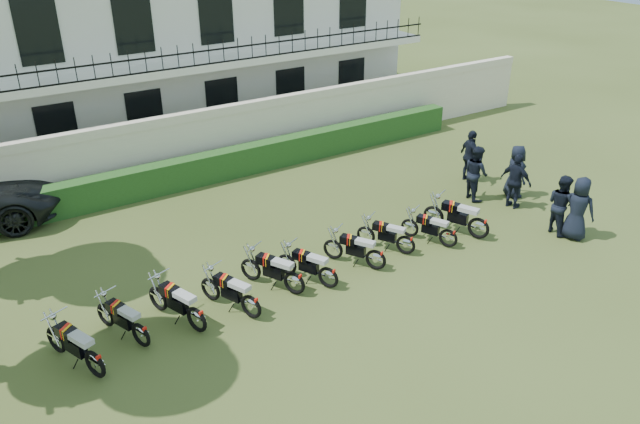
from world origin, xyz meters
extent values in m
plane|color=#3F4C1E|center=(0.00, 0.00, 0.00)|extent=(100.00, 100.00, 0.00)
cube|color=beige|center=(0.00, 8.00, 1.00)|extent=(30.00, 0.30, 2.00)
cube|color=beige|center=(0.00, 8.00, 2.15)|extent=(30.00, 0.35, 0.30)
cube|color=#203F16|center=(1.00, 7.20, 0.50)|extent=(18.00, 0.60, 1.00)
cube|color=silver|center=(0.00, 14.00, 3.50)|extent=(20.00, 8.00, 7.00)
cube|color=silver|center=(0.00, 9.30, 3.50)|extent=(20.00, 1.40, 0.25)
cube|color=black|center=(0.00, 8.65, 4.10)|extent=(20.00, 0.05, 0.05)
cube|color=black|center=(0.00, 8.65, 3.65)|extent=(20.00, 0.05, 0.05)
cube|color=black|center=(-4.50, 10.02, 1.60)|extent=(1.30, 0.12, 2.20)
cube|color=black|center=(-4.50, 10.02, 5.10)|extent=(1.30, 0.12, 2.20)
cube|color=black|center=(-1.50, 10.02, 1.60)|extent=(1.30, 0.12, 2.20)
cube|color=black|center=(-1.50, 10.02, 5.10)|extent=(1.30, 0.12, 2.20)
cube|color=black|center=(1.50, 10.02, 1.60)|extent=(1.30, 0.12, 2.20)
cube|color=black|center=(1.50, 10.02, 5.10)|extent=(1.30, 0.12, 2.20)
cube|color=black|center=(4.50, 10.02, 1.60)|extent=(1.30, 0.12, 2.20)
cube|color=black|center=(4.50, 10.02, 5.10)|extent=(1.30, 0.12, 2.20)
cube|color=black|center=(7.50, 10.02, 1.60)|extent=(1.30, 0.12, 2.20)
torus|color=black|center=(-6.08, -1.34, 0.31)|extent=(0.31, 0.61, 0.62)
torus|color=black|center=(-6.56, -0.10, 0.31)|extent=(0.31, 0.61, 0.62)
cube|color=black|center=(-6.30, -0.77, 0.46)|extent=(0.38, 0.59, 0.31)
cube|color=black|center=(-6.38, -0.55, 0.74)|extent=(0.41, 0.52, 0.22)
cube|color=red|center=(-6.38, -0.55, 0.75)|extent=(0.26, 0.24, 0.23)
cube|color=#FBAA0D|center=(-6.36, -0.61, 0.75)|extent=(0.24, 0.22, 0.23)
cube|color=#AEAEAE|center=(-6.20, -1.03, 0.78)|extent=(0.43, 0.61, 0.12)
cylinder|color=silver|center=(-6.50, -0.25, 1.04)|extent=(0.58, 0.25, 0.03)
torus|color=black|center=(-5.02, -0.84, 0.28)|extent=(0.28, 0.57, 0.57)
torus|color=black|center=(-5.45, 0.31, 0.28)|extent=(0.28, 0.57, 0.57)
cube|color=black|center=(-5.22, -0.31, 0.42)|extent=(0.34, 0.54, 0.28)
cube|color=black|center=(-5.29, -0.10, 0.68)|extent=(0.38, 0.48, 0.21)
cube|color=red|center=(-5.29, -0.10, 0.69)|extent=(0.24, 0.22, 0.22)
cube|color=#FBAA0D|center=(-5.27, -0.16, 0.69)|extent=(0.22, 0.20, 0.22)
cube|color=#AEAEAE|center=(-5.13, -0.55, 0.72)|extent=(0.39, 0.56, 0.11)
cylinder|color=silver|center=(-5.40, 0.18, 0.96)|extent=(0.54, 0.23, 0.03)
torus|color=black|center=(-3.80, -1.05, 0.31)|extent=(0.29, 0.62, 0.62)
torus|color=black|center=(-4.24, 0.20, 0.31)|extent=(0.29, 0.62, 0.62)
cube|color=black|center=(-4.00, -0.47, 0.46)|extent=(0.36, 0.59, 0.31)
cube|color=black|center=(-4.08, -0.25, 0.73)|extent=(0.40, 0.52, 0.22)
cube|color=red|center=(-4.08, -0.25, 0.74)|extent=(0.26, 0.24, 0.23)
cube|color=#FBAA0D|center=(-4.06, -0.31, 0.74)|extent=(0.25, 0.21, 0.23)
cube|color=#AEAEAE|center=(-3.91, -0.73, 0.78)|extent=(0.42, 0.61, 0.12)
cylinder|color=silver|center=(-4.19, 0.06, 1.04)|extent=(0.59, 0.23, 0.03)
torus|color=black|center=(-2.53, -1.21, 0.29)|extent=(0.31, 0.58, 0.60)
torus|color=black|center=(-3.01, -0.03, 0.29)|extent=(0.31, 0.58, 0.60)
cube|color=black|center=(-2.75, -0.66, 0.44)|extent=(0.37, 0.56, 0.29)
cube|color=black|center=(-2.84, -0.46, 0.70)|extent=(0.40, 0.50, 0.21)
cube|color=red|center=(-2.84, -0.46, 0.71)|extent=(0.25, 0.24, 0.22)
cube|color=#FBAA0D|center=(-2.82, -0.51, 0.71)|extent=(0.23, 0.21, 0.22)
cube|color=#AEAEAE|center=(-2.65, -0.91, 0.74)|extent=(0.42, 0.59, 0.12)
cylinder|color=silver|center=(-2.96, -0.17, 1.00)|extent=(0.55, 0.25, 0.03)
torus|color=black|center=(-1.14, -0.88, 0.30)|extent=(0.36, 0.57, 0.60)
torus|color=black|center=(-1.74, 0.25, 0.30)|extent=(0.36, 0.57, 0.60)
cube|color=black|center=(-1.42, -0.36, 0.45)|extent=(0.41, 0.56, 0.30)
cube|color=black|center=(-1.52, -0.16, 0.71)|extent=(0.44, 0.51, 0.22)
cube|color=red|center=(-1.52, -0.16, 0.72)|extent=(0.24, 0.25, 0.23)
cube|color=#FBAA0D|center=(-1.49, -0.21, 0.72)|extent=(0.22, 0.23, 0.23)
cube|color=#AEAEAE|center=(-1.29, -0.59, 0.75)|extent=(0.46, 0.59, 0.12)
cylinder|color=silver|center=(-1.67, 0.12, 1.01)|extent=(0.54, 0.30, 0.03)
torus|color=black|center=(-0.32, -1.07, 0.28)|extent=(0.33, 0.55, 0.57)
torus|color=black|center=(-0.86, 0.02, 0.28)|extent=(0.33, 0.55, 0.57)
cube|color=black|center=(-0.57, -0.57, 0.42)|extent=(0.38, 0.54, 0.28)
cube|color=black|center=(-0.67, -0.37, 0.68)|extent=(0.41, 0.49, 0.21)
cube|color=red|center=(-0.67, -0.37, 0.69)|extent=(0.23, 0.24, 0.22)
cube|color=#FBAA0D|center=(-0.64, -0.42, 0.69)|extent=(0.21, 0.22, 0.22)
cube|color=#AEAEAE|center=(-0.46, -0.80, 0.72)|extent=(0.43, 0.56, 0.11)
cylinder|color=silver|center=(-0.80, -0.10, 0.96)|extent=(0.52, 0.28, 0.03)
torus|color=black|center=(1.23, -1.01, 0.28)|extent=(0.37, 0.54, 0.57)
torus|color=black|center=(0.60, 0.04, 0.28)|extent=(0.37, 0.54, 0.57)
cube|color=black|center=(0.94, -0.52, 0.42)|extent=(0.41, 0.53, 0.28)
cube|color=black|center=(0.83, -0.34, 0.68)|extent=(0.43, 0.49, 0.21)
cube|color=red|center=(0.83, -0.34, 0.69)|extent=(0.22, 0.24, 0.22)
cube|color=#FBAA0D|center=(0.86, -0.38, 0.69)|extent=(0.20, 0.23, 0.22)
cube|color=#AEAEAE|center=(1.07, -0.74, 0.72)|extent=(0.46, 0.56, 0.11)
cylinder|color=silver|center=(0.68, -0.08, 0.96)|extent=(0.50, 0.31, 0.03)
torus|color=black|center=(2.38, -0.79, 0.27)|extent=(0.35, 0.52, 0.55)
torus|color=black|center=(1.79, 0.23, 0.27)|extent=(0.35, 0.52, 0.55)
cube|color=black|center=(2.11, -0.32, 0.41)|extent=(0.39, 0.51, 0.27)
cube|color=black|center=(2.01, -0.14, 0.65)|extent=(0.41, 0.47, 0.20)
cube|color=red|center=(2.01, -0.14, 0.66)|extent=(0.21, 0.23, 0.21)
cube|color=#FBAA0D|center=(2.03, -0.19, 0.66)|extent=(0.19, 0.22, 0.21)
cube|color=#AEAEAE|center=(2.23, -0.53, 0.69)|extent=(0.44, 0.54, 0.11)
cylinder|color=silver|center=(1.86, 0.11, 0.92)|extent=(0.48, 0.29, 0.03)
torus|color=black|center=(3.57, -1.15, 0.27)|extent=(0.31, 0.53, 0.55)
torus|color=black|center=(3.08, -0.09, 0.27)|extent=(0.31, 0.53, 0.55)
cube|color=black|center=(3.35, -0.66, 0.40)|extent=(0.35, 0.51, 0.27)
cube|color=black|center=(3.26, -0.47, 0.64)|extent=(0.38, 0.46, 0.20)
cube|color=red|center=(3.26, -0.47, 0.65)|extent=(0.22, 0.22, 0.21)
cube|color=#FBAA0D|center=(3.28, -0.52, 0.65)|extent=(0.20, 0.20, 0.21)
cube|color=#AEAEAE|center=(3.45, -0.88, 0.68)|extent=(0.40, 0.54, 0.11)
cylinder|color=silver|center=(3.14, -0.22, 0.91)|extent=(0.50, 0.25, 0.03)
torus|color=black|center=(4.66, -1.35, 0.32)|extent=(0.35, 0.63, 0.65)
torus|color=black|center=(4.10, -0.09, 0.32)|extent=(0.35, 0.63, 0.65)
cube|color=black|center=(4.40, -0.77, 0.48)|extent=(0.41, 0.61, 0.32)
cube|color=black|center=(4.31, -0.54, 0.76)|extent=(0.44, 0.55, 0.23)
cube|color=red|center=(4.31, -0.54, 0.77)|extent=(0.26, 0.26, 0.24)
cube|color=#FBAA0D|center=(4.33, -0.60, 0.77)|extent=(0.24, 0.24, 0.24)
cube|color=#AEAEAE|center=(4.52, -1.03, 0.80)|extent=(0.47, 0.63, 0.13)
cylinder|color=silver|center=(4.17, -0.23, 1.08)|extent=(0.59, 0.29, 0.03)
imported|color=black|center=(6.74, -2.14, 0.93)|extent=(0.86, 1.06, 1.86)
imported|color=black|center=(6.63, -1.66, 0.89)|extent=(0.82, 0.97, 1.78)
imported|color=black|center=(6.83, 0.19, 0.88)|extent=(0.63, 1.10, 1.76)
imported|color=black|center=(7.47, 0.75, 0.87)|extent=(0.77, 0.97, 1.74)
imported|color=black|center=(6.27, 1.32, 0.89)|extent=(0.86, 1.00, 1.78)
imported|color=black|center=(7.12, 2.44, 0.91)|extent=(0.69, 1.14, 1.81)
camera|label=1|loc=(-7.82, -11.41, 8.65)|focal=35.00mm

